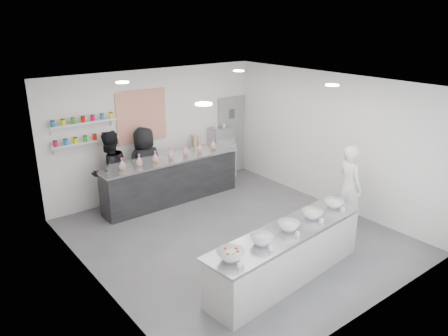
# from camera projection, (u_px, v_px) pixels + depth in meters

# --- Properties ---
(floor) EXTENTS (6.00, 6.00, 0.00)m
(floor) POSITION_uv_depth(u_px,v_px,m) (234.00, 236.00, 8.68)
(floor) COLOR #515156
(floor) RESTS_ON ground
(ceiling) EXTENTS (6.00, 6.00, 0.00)m
(ceiling) POSITION_uv_depth(u_px,v_px,m) (236.00, 85.00, 7.67)
(ceiling) COLOR white
(ceiling) RESTS_ON floor
(back_wall) EXTENTS (5.50, 0.00, 5.50)m
(back_wall) POSITION_uv_depth(u_px,v_px,m) (155.00, 133.00, 10.41)
(back_wall) COLOR white
(back_wall) RESTS_ON floor
(left_wall) EXTENTS (0.00, 6.00, 6.00)m
(left_wall) POSITION_uv_depth(u_px,v_px,m) (94.00, 202.00, 6.58)
(left_wall) COLOR white
(left_wall) RESTS_ON floor
(right_wall) EXTENTS (0.00, 6.00, 6.00)m
(right_wall) POSITION_uv_depth(u_px,v_px,m) (330.00, 140.00, 9.77)
(right_wall) COLOR white
(right_wall) RESTS_ON floor
(back_door) EXTENTS (0.88, 0.04, 2.10)m
(back_door) POSITION_uv_depth(u_px,v_px,m) (231.00, 135.00, 11.87)
(back_door) COLOR gray
(back_door) RESTS_ON floor
(pattern_panel) EXTENTS (1.25, 0.03, 1.20)m
(pattern_panel) POSITION_uv_depth(u_px,v_px,m) (142.00, 116.00, 10.03)
(pattern_panel) COLOR red
(pattern_panel) RESTS_ON back_wall
(jar_shelf_lower) EXTENTS (1.45, 0.22, 0.04)m
(jar_shelf_lower) POSITION_uv_depth(u_px,v_px,m) (85.00, 142.00, 9.29)
(jar_shelf_lower) COLOR silver
(jar_shelf_lower) RESTS_ON back_wall
(jar_shelf_upper) EXTENTS (1.45, 0.22, 0.04)m
(jar_shelf_upper) POSITION_uv_depth(u_px,v_px,m) (83.00, 123.00, 9.14)
(jar_shelf_upper) COLOR silver
(jar_shelf_upper) RESTS_ON back_wall
(preserve_jars) EXTENTS (1.45, 0.10, 0.56)m
(preserve_jars) POSITION_uv_depth(u_px,v_px,m) (84.00, 129.00, 9.18)
(preserve_jars) COLOR #DB0649
(preserve_jars) RESTS_ON jar_shelf_lower
(downlight_0) EXTENTS (0.24, 0.24, 0.02)m
(downlight_0) POSITION_uv_depth(u_px,v_px,m) (204.00, 104.00, 6.13)
(downlight_0) COLOR white
(downlight_0) RESTS_ON ceiling
(downlight_1) EXTENTS (0.24, 0.24, 0.02)m
(downlight_1) POSITION_uv_depth(u_px,v_px,m) (332.00, 85.00, 7.75)
(downlight_1) COLOR white
(downlight_1) RESTS_ON ceiling
(downlight_2) EXTENTS (0.24, 0.24, 0.02)m
(downlight_2) POSITION_uv_depth(u_px,v_px,m) (122.00, 82.00, 8.06)
(downlight_2) COLOR white
(downlight_2) RESTS_ON ceiling
(downlight_3) EXTENTS (0.24, 0.24, 0.02)m
(downlight_3) POSITION_uv_depth(u_px,v_px,m) (239.00, 71.00, 9.68)
(downlight_3) COLOR white
(downlight_3) RESTS_ON ceiling
(prep_counter) EXTENTS (3.31, 1.05, 0.89)m
(prep_counter) POSITION_uv_depth(u_px,v_px,m) (287.00, 254.00, 7.17)
(prep_counter) COLOR #979793
(prep_counter) RESTS_ON floor
(back_bar) EXTENTS (3.38, 0.63, 1.05)m
(back_bar) POSITION_uv_depth(u_px,v_px,m) (172.00, 180.00, 10.13)
(back_bar) COLOR black
(back_bar) RESTS_ON floor
(sneeze_guard) EXTENTS (3.33, 0.02, 0.29)m
(sneeze_guard) POSITION_uv_depth(u_px,v_px,m) (178.00, 156.00, 9.69)
(sneeze_guard) COLOR white
(sneeze_guard) RESTS_ON back_bar
(espresso_ledge) EXTENTS (1.29, 0.41, 0.96)m
(espresso_ledge) POSITION_uv_depth(u_px,v_px,m) (213.00, 162.00, 11.48)
(espresso_ledge) COLOR #979793
(espresso_ledge) RESTS_ON floor
(espresso_machine) EXTENTS (0.55, 0.38, 0.42)m
(espresso_machine) POSITION_uv_depth(u_px,v_px,m) (220.00, 136.00, 11.38)
(espresso_machine) COLOR #93969E
(espresso_machine) RESTS_ON espresso_ledge
(cup_stacks) EXTENTS (0.24, 0.24, 0.36)m
(cup_stacks) POSITION_uv_depth(u_px,v_px,m) (196.00, 142.00, 10.94)
(cup_stacks) COLOR tan
(cup_stacks) RESTS_ON espresso_ledge
(prep_bowls) EXTENTS (2.99, 0.75, 0.14)m
(prep_bowls) POSITION_uv_depth(u_px,v_px,m) (289.00, 226.00, 7.00)
(prep_bowls) COLOR white
(prep_bowls) RESTS_ON prep_counter
(label_cards) EXTENTS (2.66, 0.04, 0.07)m
(label_cards) POSITION_uv_depth(u_px,v_px,m) (310.00, 241.00, 6.62)
(label_cards) COLOR white
(label_cards) RESTS_ON prep_counter
(cookie_bags) EXTENTS (2.55, 0.15, 0.27)m
(cookie_bags) POSITION_uv_depth(u_px,v_px,m) (171.00, 153.00, 9.91)
(cookie_bags) COLOR pink
(cookie_bags) RESTS_ON back_bar
(woman_prep) EXTENTS (0.56, 0.71, 1.73)m
(woman_prep) POSITION_uv_depth(u_px,v_px,m) (349.00, 186.00, 8.86)
(woman_prep) COLOR white
(woman_prep) RESTS_ON floor
(staff_left) EXTENTS (1.02, 0.87, 1.82)m
(staff_left) POSITION_uv_depth(u_px,v_px,m) (110.00, 172.00, 9.51)
(staff_left) COLOR black
(staff_left) RESTS_ON floor
(staff_right) EXTENTS (0.88, 0.57, 1.79)m
(staff_right) POSITION_uv_depth(u_px,v_px,m) (145.00, 165.00, 10.01)
(staff_right) COLOR black
(staff_right) RESTS_ON floor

